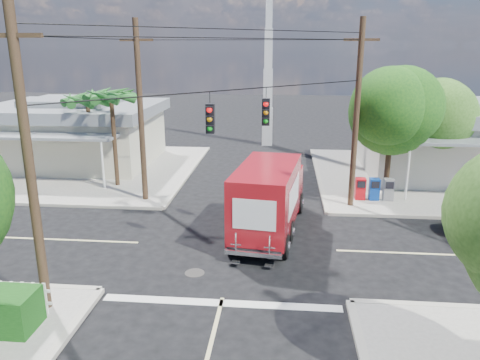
# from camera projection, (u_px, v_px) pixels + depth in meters

# --- Properties ---
(ground) EXTENTS (120.00, 120.00, 0.00)m
(ground) POSITION_uv_depth(u_px,v_px,m) (235.00, 246.00, 18.72)
(ground) COLOR black
(ground) RESTS_ON ground
(sidewalk_ne) EXTENTS (14.12, 14.12, 0.14)m
(sidewalk_ne) POSITION_uv_depth(u_px,v_px,m) (433.00, 178.00, 28.13)
(sidewalk_ne) COLOR gray
(sidewalk_ne) RESTS_ON ground
(sidewalk_nw) EXTENTS (14.12, 14.12, 0.14)m
(sidewalk_nw) POSITION_uv_depth(u_px,v_px,m) (85.00, 169.00, 30.09)
(sidewalk_nw) COLOR gray
(sidewalk_nw) RESTS_ON ground
(road_markings) EXTENTS (32.00, 32.00, 0.01)m
(road_markings) POSITION_uv_depth(u_px,v_px,m) (231.00, 263.00, 17.31)
(road_markings) COLOR beige
(road_markings) RESTS_ON ground
(building_ne) EXTENTS (11.80, 10.20, 4.50)m
(building_ne) POSITION_uv_depth(u_px,v_px,m) (460.00, 138.00, 28.40)
(building_ne) COLOR beige
(building_ne) RESTS_ON sidewalk_ne
(building_nw) EXTENTS (10.80, 10.20, 4.30)m
(building_nw) POSITION_uv_depth(u_px,v_px,m) (76.00, 132.00, 31.11)
(building_nw) COLOR beige
(building_nw) RESTS_ON sidewalk_nw
(radio_tower) EXTENTS (0.80, 0.80, 17.00)m
(radio_tower) POSITION_uv_depth(u_px,v_px,m) (268.00, 74.00, 36.25)
(radio_tower) COLOR silver
(radio_tower) RESTS_ON ground
(tree_ne_front) EXTENTS (4.21, 4.14, 6.66)m
(tree_ne_front) POSITION_uv_depth(u_px,v_px,m) (393.00, 108.00, 23.22)
(tree_ne_front) COLOR #422D1C
(tree_ne_front) RESTS_ON sidewalk_ne
(tree_ne_back) EXTENTS (3.77, 3.66, 5.82)m
(tree_ne_back) POSITION_uv_depth(u_px,v_px,m) (433.00, 114.00, 25.25)
(tree_ne_back) COLOR #422D1C
(tree_ne_back) RESTS_ON sidewalk_ne
(palm_nw_front) EXTENTS (3.01, 3.08, 5.59)m
(palm_nw_front) POSITION_uv_depth(u_px,v_px,m) (111.00, 98.00, 25.18)
(palm_nw_front) COLOR #422D1C
(palm_nw_front) RESTS_ON sidewalk_nw
(palm_nw_back) EXTENTS (3.01, 3.08, 5.19)m
(palm_nw_back) POSITION_uv_depth(u_px,v_px,m) (87.00, 101.00, 26.89)
(palm_nw_back) COLOR #422D1C
(palm_nw_back) RESTS_ON sidewalk_nw
(utility_poles) EXTENTS (12.00, 10.68, 9.00)m
(utility_poles) POSITION_uv_depth(u_px,v_px,m) (201.00, 124.00, 19.11)
(utility_poles) COLOR #473321
(utility_poles) RESTS_ON ground
(vending_boxes) EXTENTS (1.90, 0.50, 1.10)m
(vending_boxes) POSITION_uv_depth(u_px,v_px,m) (374.00, 189.00, 23.88)
(vending_boxes) COLOR #BB0A13
(vending_boxes) RESTS_ON sidewalk_ne
(delivery_truck) EXTENTS (3.11, 7.34, 3.08)m
(delivery_truck) POSITION_uv_depth(u_px,v_px,m) (269.00, 197.00, 19.77)
(delivery_truck) COLOR black
(delivery_truck) RESTS_ON ground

